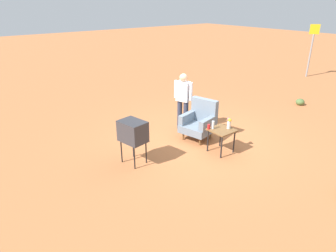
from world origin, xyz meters
TOP-DOWN VIEW (x-y plane):
  - ground_plane at (0.00, 0.00)m, footprint 60.00×60.00m
  - armchair at (-0.09, -0.03)m, footprint 0.92×0.94m
  - side_table at (0.84, -0.18)m, footprint 0.56×0.56m
  - tv_on_stand at (-0.03, -2.15)m, footprint 0.67×0.54m
  - person_standing at (-0.83, 0.01)m, footprint 0.54×0.33m
  - road_sign at (-1.98, 8.99)m, footprint 0.33×0.33m
  - bottle_short_clear at (0.67, -0.31)m, footprint 0.06×0.06m
  - soda_can_red at (0.62, -0.41)m, footprint 0.07×0.07m
  - flower_vase at (0.89, 0.00)m, footprint 0.15×0.10m
  - shrub_mid at (0.14, 4.72)m, footprint 0.30×0.30m

SIDE VIEW (x-z plane):
  - ground_plane at x=0.00m, z-range 0.00..0.00m
  - shrub_mid at x=0.14m, z-range 0.00..0.23m
  - armchair at x=-0.09m, z-range -0.03..1.03m
  - side_table at x=0.84m, z-range 0.21..0.82m
  - soda_can_red at x=0.62m, z-range 0.60..0.73m
  - bottle_short_clear at x=0.67m, z-range 0.60..0.80m
  - flower_vase at x=0.89m, z-range 0.62..0.88m
  - tv_on_stand at x=-0.03m, z-range 0.27..1.30m
  - person_standing at x=-0.83m, z-range 0.12..1.76m
  - road_sign at x=-1.98m, z-range 0.16..2.60m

